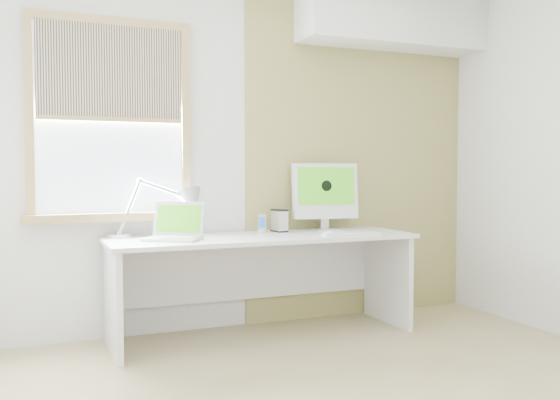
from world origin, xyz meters
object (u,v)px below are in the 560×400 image
imac (325,193)px  laptop (175,230)px  desk_lamp (178,205)px  external_drive (279,221)px  desk (260,261)px

imac → laptop: bearing=-170.7°
desk_lamp → external_drive: size_ratio=4.24×
desk_lamp → laptop: (-0.07, -0.22, -0.16)m
laptop → imac: size_ratio=0.85×
desk → desk_lamp: desk_lamp is taller
desk → external_drive: external_drive is taller
laptop → external_drive: (0.84, 0.19, 0.02)m
desk → imac: 0.79m
desk → desk_lamp: 0.71m
desk → desk_lamp: bearing=163.6°
desk_lamp → laptop: 0.28m
desk → laptop: bearing=-174.8°
external_drive → imac: 0.44m
desk_lamp → external_drive: desk_lamp is taller
desk → imac: imac is taller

